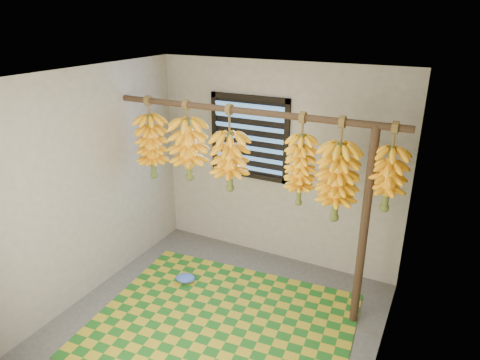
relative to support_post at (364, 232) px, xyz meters
The scene contains 16 objects.
floor 1.71m from the support_post, 149.74° to the right, with size 3.00×3.00×0.01m, color #474747.
ceiling 1.98m from the support_post, 149.74° to the right, with size 3.00×3.00×0.01m, color silver.
wall_back 1.46m from the support_post, 146.14° to the left, with size 3.00×0.01×2.40m, color gray.
wall_left 2.80m from the support_post, 165.49° to the right, with size 0.01×3.00×2.40m, color gray.
wall_right 0.79m from the support_post, 66.46° to the right, with size 0.01×3.00×2.40m, color gray.
window 1.80m from the support_post, 153.40° to the left, with size 1.00×0.04×1.00m.
hanging_pole 1.56m from the support_post, behind, with size 0.06×0.06×3.00m, color #422E1E.
support_post is the anchor object (origin of this frame).
woven_mat 1.65m from the support_post, 150.36° to the right, with size 2.48×1.98×0.01m, color #1C601C.
plastic_bag 2.09m from the support_post, behind, with size 0.23×0.16×0.09m, color blue.
banana_bunch_a 2.42m from the support_post, behind, with size 0.33×0.33×0.92m.
banana_bunch_b 1.96m from the support_post, behind, with size 0.38×0.38×0.86m.
banana_bunch_c 1.47m from the support_post, behind, with size 0.38×0.38×0.89m.
banana_bunch_d 0.81m from the support_post, behind, with size 0.30×0.30×0.90m.
banana_bunch_e 0.52m from the support_post, behind, with size 0.36×0.36×0.98m.
banana_bunch_f 0.57m from the support_post, ahead, with size 0.28×0.28×0.79m.
Camera 1 is at (1.76, -2.91, 2.88)m, focal length 32.00 mm.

